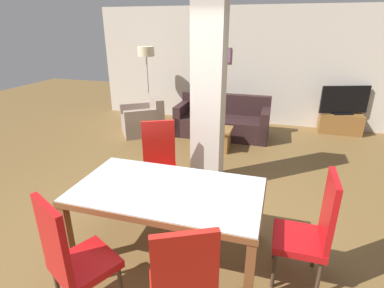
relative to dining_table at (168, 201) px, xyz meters
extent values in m
plane|color=brown|center=(0.00, 0.00, -0.63)|extent=(18.00, 18.00, 0.00)
cube|color=beige|center=(0.00, 4.95, 0.72)|extent=(7.20, 0.06, 2.70)
cube|color=brown|center=(-0.45, 4.91, 0.97)|extent=(0.44, 0.02, 0.36)
cube|color=#8C598C|center=(-0.45, 4.89, 0.97)|extent=(0.40, 0.01, 0.32)
cube|color=beige|center=(0.03, 1.56, 0.72)|extent=(0.42, 0.39, 2.70)
cube|color=brown|center=(0.00, -0.49, 0.10)|extent=(1.88, 0.06, 0.06)
cube|color=brown|center=(0.00, 0.49, 0.10)|extent=(1.88, 0.06, 0.06)
cube|color=brown|center=(-0.91, 0.00, 0.10)|extent=(0.06, 0.91, 0.06)
cube|color=brown|center=(0.91, 0.00, 0.10)|extent=(0.06, 0.91, 0.06)
cube|color=silver|center=(0.00, 0.00, 0.13)|extent=(1.86, 1.01, 0.01)
cube|color=brown|center=(-0.89, -0.47, -0.28)|extent=(0.08, 0.08, 0.69)
cube|color=brown|center=(0.89, -0.47, -0.28)|extent=(0.08, 0.08, 0.69)
cube|color=brown|center=(-0.89, 0.47, -0.28)|extent=(0.08, 0.08, 0.69)
cube|color=brown|center=(0.89, 0.47, -0.28)|extent=(0.08, 0.08, 0.69)
cube|color=red|center=(-0.42, -0.82, -0.19)|extent=(0.62, 0.62, 0.07)
cube|color=red|center=(-0.52, -1.01, 0.17)|extent=(0.41, 0.24, 0.65)
cylinder|color=#443226|center=(-0.51, -0.57, -0.43)|extent=(0.04, 0.04, 0.40)
cylinder|color=#443226|center=(-0.17, -0.74, -0.43)|extent=(0.04, 0.04, 0.40)
cylinder|color=#443226|center=(-0.68, -0.91, -0.43)|extent=(0.04, 0.04, 0.40)
cube|color=red|center=(0.52, -1.03, 0.17)|extent=(0.41, 0.24, 0.65)
cube|color=red|center=(-0.42, 0.84, -0.19)|extent=(0.62, 0.62, 0.07)
cube|color=red|center=(-0.52, 1.02, 0.17)|extent=(0.41, 0.24, 0.65)
cylinder|color=#443226|center=(-0.17, 0.75, -0.43)|extent=(0.04, 0.04, 0.40)
cylinder|color=#443226|center=(-0.51, 0.58, -0.43)|extent=(0.04, 0.04, 0.40)
cylinder|color=#443226|center=(-0.34, 1.09, -0.43)|extent=(0.04, 0.04, 0.40)
cylinder|color=#443226|center=(-0.68, 0.92, -0.43)|extent=(0.04, 0.04, 0.40)
cube|color=red|center=(1.28, 0.00, -0.19)|extent=(0.46, 0.46, 0.07)
cube|color=red|center=(1.49, 0.00, 0.17)|extent=(0.05, 0.44, 0.65)
cylinder|color=#443226|center=(1.09, -0.19, -0.43)|extent=(0.04, 0.04, 0.40)
cylinder|color=#443226|center=(1.09, 0.19, -0.43)|extent=(0.04, 0.04, 0.40)
cylinder|color=#443226|center=(1.47, -0.19, -0.43)|extent=(0.04, 0.04, 0.40)
cylinder|color=#443226|center=(1.47, 0.19, -0.43)|extent=(0.04, 0.04, 0.40)
cube|color=#2F1D1D|center=(-0.17, 3.74, -0.42)|extent=(1.98, 0.86, 0.42)
cube|color=#2F1D1D|center=(-0.17, 4.08, 0.01)|extent=(1.98, 0.18, 0.44)
cube|color=#2F1D1D|center=(0.74, 3.74, -0.30)|extent=(0.16, 0.86, 0.66)
cube|color=#2F1D1D|center=(-1.08, 3.74, -0.30)|extent=(0.16, 0.86, 0.66)
cube|color=gray|center=(-1.93, 3.41, -0.43)|extent=(1.17, 1.16, 0.40)
cube|color=gray|center=(-1.66, 3.61, -0.03)|extent=(0.63, 0.77, 0.40)
cube|color=gray|center=(-1.73, 3.14, -0.32)|extent=(0.77, 0.62, 0.62)
cube|color=gray|center=(-2.13, 3.68, -0.32)|extent=(0.77, 0.62, 0.62)
cube|color=olive|center=(-0.15, 2.92, -0.21)|extent=(0.65, 0.47, 0.04)
cube|color=olive|center=(-0.15, 2.92, -0.43)|extent=(0.57, 0.39, 0.40)
cylinder|color=#B2B7BC|center=(-0.18, 2.79, -0.09)|extent=(0.06, 0.06, 0.19)
cylinder|color=#B2B7BC|center=(-0.18, 2.79, 0.04)|extent=(0.03, 0.03, 0.07)
cylinder|color=#B7B7BC|center=(-0.18, 2.79, 0.08)|extent=(0.03, 0.03, 0.01)
cube|color=brown|center=(2.34, 4.67, -0.41)|extent=(0.90, 0.40, 0.44)
cube|color=black|center=(2.34, 4.67, -0.17)|extent=(0.47, 0.33, 0.03)
cube|color=black|center=(2.34, 4.67, 0.14)|extent=(1.01, 0.40, 0.60)
cylinder|color=#B7B7BC|center=(-2.15, 4.29, -0.62)|extent=(0.35, 0.35, 0.02)
cylinder|color=#B7B7BC|center=(-2.15, 4.29, 0.18)|extent=(0.04, 0.04, 1.57)
cylinder|color=beige|center=(-2.15, 4.29, 1.07)|extent=(0.39, 0.39, 0.22)
camera|label=1|loc=(0.98, -2.42, 1.66)|focal=28.00mm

